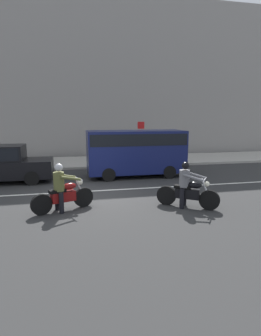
% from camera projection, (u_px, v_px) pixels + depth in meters
% --- Properties ---
extents(ground_plane, '(80.00, 80.00, 0.00)m').
position_uv_depth(ground_plane, '(95.00, 197.00, 10.50)').
color(ground_plane, '#2C2C2C').
extents(sidewalk_slab, '(40.00, 4.40, 0.14)m').
position_uv_depth(sidewalk_slab, '(84.00, 162.00, 18.18)').
color(sidewalk_slab, '#A8A399').
rests_on(sidewalk_slab, ground_plane).
extents(building_facade, '(40.00, 1.40, 11.61)m').
position_uv_depth(building_facade, '(80.00, 78.00, 20.40)').
color(building_facade, gray).
rests_on(building_facade, ground_plane).
extents(lane_marking_stripe, '(18.00, 0.14, 0.01)m').
position_uv_depth(lane_marking_stripe, '(115.00, 190.00, 11.55)').
color(lane_marking_stripe, silver).
rests_on(lane_marking_stripe, ground_plane).
extents(motorcycle_with_rider_gray, '(1.80, 1.29, 1.54)m').
position_uv_depth(motorcycle_with_rider_gray, '(187.00, 189.00, 9.24)').
color(motorcycle_with_rider_gray, black).
rests_on(motorcycle_with_rider_gray, ground_plane).
extents(motorcycle_with_rider_olive, '(1.96, 0.98, 1.56)m').
position_uv_depth(motorcycle_with_rider_olive, '(62.00, 192.00, 8.89)').
color(motorcycle_with_rider_olive, black).
rests_on(motorcycle_with_rider_olive, ground_plane).
extents(parked_van_navy, '(4.84, 1.96, 2.32)m').
position_uv_depth(parked_van_navy, '(136.00, 150.00, 14.00)').
color(parked_van_navy, '#11194C').
rests_on(parked_van_navy, ground_plane).
extents(street_sign_post, '(0.44, 0.08, 2.57)m').
position_uv_depth(street_sign_post, '(141.00, 137.00, 17.82)').
color(street_sign_post, gray).
rests_on(street_sign_post, sidewalk_slab).
extents(pedestrian_bystander, '(0.34, 0.34, 1.76)m').
position_uv_depth(pedestrian_bystander, '(159.00, 145.00, 18.33)').
color(pedestrian_bystander, black).
rests_on(pedestrian_bystander, sidewalk_slab).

